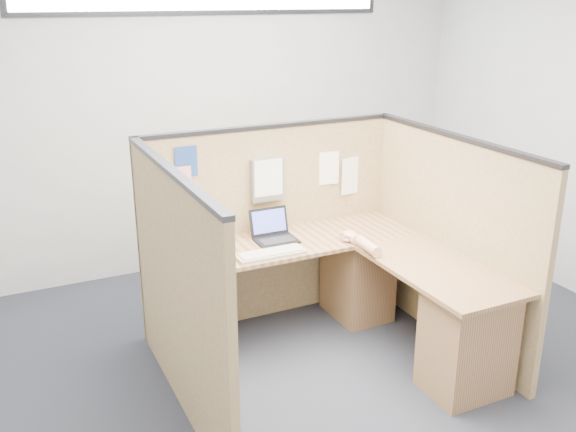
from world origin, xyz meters
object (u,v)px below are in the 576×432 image
l_desk (336,299)px  laptop (273,232)px  keyboard (271,254)px  mouse (350,238)px

l_desk → laptop: (-0.28, 0.47, 0.39)m
l_desk → keyboard: size_ratio=4.02×
keyboard → mouse: (0.63, 0.00, 0.01)m
keyboard → mouse: bearing=0.6°
l_desk → mouse: 0.46m
keyboard → mouse: mouse is taller
l_desk → laptop: bearing=120.5°
keyboard → laptop: bearing=63.0°
l_desk → keyboard: keyboard is taller
laptop → keyboard: size_ratio=0.61×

